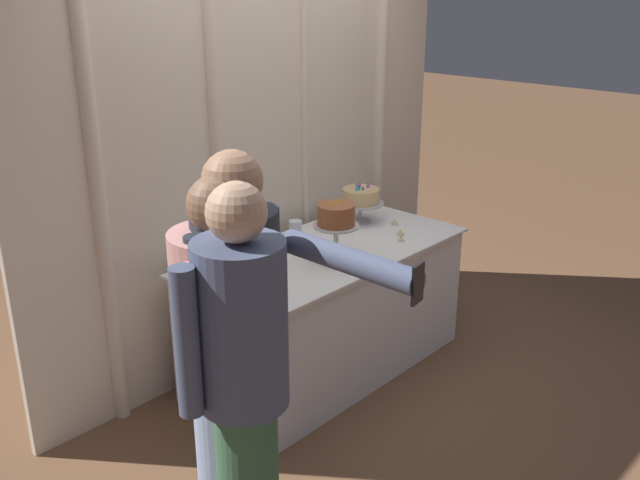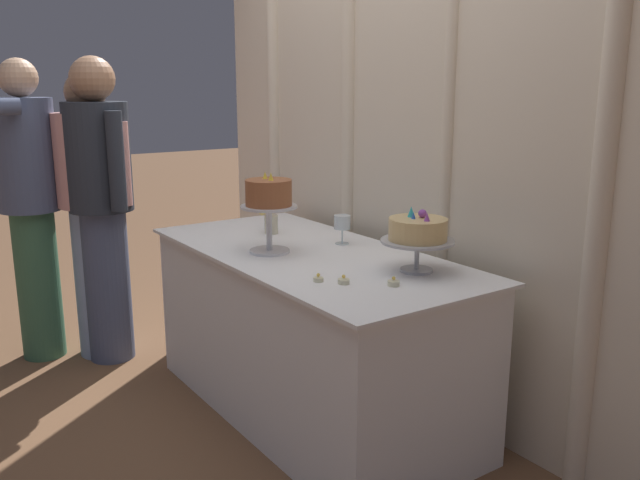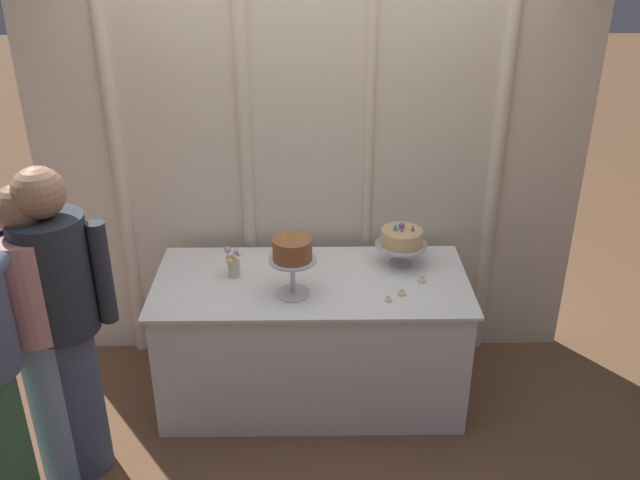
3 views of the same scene
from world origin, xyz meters
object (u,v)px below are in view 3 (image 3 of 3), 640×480
object	(u,v)px
cake_display_nearleft	(293,254)
guest_man_dark_suit	(63,317)
tealight_far_left	(389,299)
cake_display_nearright	(402,239)
wine_glass	(304,246)
guest_man_pink_jacket	(44,330)
flower_vase	(234,264)
cake_table	(312,338)
tealight_near_left	(402,293)
tealight_near_right	(422,280)

from	to	relation	value
cake_display_nearleft	guest_man_dark_suit	xyz separation A→B (m)	(-1.06, -0.42, -0.11)
tealight_far_left	cake_display_nearright	bearing A→B (deg)	74.57
wine_glass	tealight_far_left	bearing A→B (deg)	-44.91
guest_man_dark_suit	guest_man_pink_jacket	distance (m)	0.11
guest_man_pink_jacket	flower_vase	bearing A→B (deg)	37.31
cake_display_nearright	cake_table	bearing A→B (deg)	-161.04
wine_glass	tealight_far_left	size ratio (longest dim) A/B	3.51
guest_man_pink_jacket	cake_display_nearleft	bearing A→B (deg)	20.40
tealight_far_left	guest_man_pink_jacket	bearing A→B (deg)	-167.87
wine_glass	tealight_far_left	distance (m)	0.63
tealight_far_left	tealight_near_left	bearing A→B (deg)	38.33
flower_vase	tealight_near_left	bearing A→B (deg)	-13.21
cake_display_nearright	guest_man_pink_jacket	size ratio (longest dim) A/B	0.19
cake_display_nearright	flower_vase	bearing A→B (deg)	-172.31
cake_table	tealight_far_left	xyz separation A→B (m)	(0.40, -0.23, 0.39)
flower_vase	guest_man_pink_jacket	xyz separation A→B (m)	(-0.82, -0.63, -0.00)
tealight_near_right	guest_man_pink_jacket	size ratio (longest dim) A/B	0.03
cake_display_nearleft	cake_display_nearright	world-z (taller)	cake_display_nearleft
tealight_near_right	guest_man_pink_jacket	bearing A→B (deg)	-163.39
guest_man_dark_suit	flower_vase	bearing A→B (deg)	40.14
cake_display_nearleft	wine_glass	size ratio (longest dim) A/B	2.63
tealight_near_left	tealight_far_left	bearing A→B (deg)	-141.67
cake_display_nearleft	tealight_near_left	world-z (taller)	cake_display_nearleft
guest_man_pink_jacket	wine_glass	bearing A→B (deg)	33.14
guest_man_dark_suit	cake_display_nearright	bearing A→B (deg)	23.99
tealight_near_right	guest_man_pink_jacket	distance (m)	1.94
cake_table	tealight_near_left	size ratio (longest dim) A/B	38.86
cake_display_nearleft	cake_display_nearright	xyz separation A→B (m)	(0.60, 0.32, -0.08)
flower_vase	tealight_far_left	distance (m)	0.87
cake_display_nearleft	tealight_near_left	distance (m)	0.62
cake_display_nearright	cake_display_nearleft	bearing A→B (deg)	-151.74
flower_vase	tealight_near_right	xyz separation A→B (m)	(1.03, -0.08, -0.07)
cake_table	guest_man_pink_jacket	world-z (taller)	guest_man_pink_jacket
tealight_near_right	tealight_near_left	bearing A→B (deg)	-132.69
tealight_far_left	guest_man_pink_jacket	distance (m)	1.69
cake_display_nearleft	cake_table	bearing A→B (deg)	57.24
cake_display_nearright	tealight_near_left	bearing A→B (deg)	-95.46
flower_vase	wine_glass	bearing A→B (deg)	22.81
cake_table	tealight_near_left	distance (m)	0.64
wine_glass	tealight_near_left	size ratio (longest dim) A/B	3.08
wine_glass	flower_vase	size ratio (longest dim) A/B	0.75
tealight_near_left	guest_man_dark_suit	bearing A→B (deg)	-166.15
tealight_near_right	cake_display_nearleft	bearing A→B (deg)	-169.99
tealight_near_left	guest_man_dark_suit	distance (m)	1.69
cake_display_nearleft	tealight_near_left	size ratio (longest dim) A/B	8.09
guest_man_pink_jacket	guest_man_dark_suit	bearing A→B (deg)	8.28
cake_display_nearleft	guest_man_pink_jacket	world-z (taller)	guest_man_pink_jacket
flower_vase	guest_man_pink_jacket	world-z (taller)	guest_man_pink_jacket
cake_display_nearright	wine_glass	size ratio (longest dim) A/B	2.14
flower_vase	tealight_far_left	size ratio (longest dim) A/B	4.66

